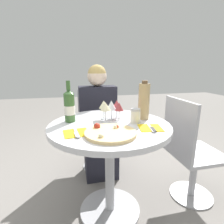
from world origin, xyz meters
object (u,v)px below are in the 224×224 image
Objects in this scene: chair_behind_diner at (97,130)px; wine_bottle at (69,106)px; seated_diner at (99,125)px; chair_empty_side at (189,153)px; tall_carafe at (144,101)px; pizza_large at (110,133)px; dining_table at (110,145)px.

wine_bottle is (-0.29, -0.65, 0.44)m from chair_behind_diner.
chair_behind_diner is 0.77× the size of seated_diner.
seated_diner is 0.93m from chair_empty_side.
tall_carafe is at bearing -5.46° from wine_bottle.
pizza_large is at bearing -73.72° from chair_empty_side.
seated_diner is (-0.00, -0.14, 0.10)m from chair_behind_diner.
pizza_large is 0.42m from wine_bottle.
wine_bottle reaches higher than pizza_large.
tall_carafe is at bearing -97.45° from chair_empty_side.
wine_bottle is (-0.98, 0.11, 0.44)m from chair_empty_side.
wine_bottle reaches higher than chair_empty_side.
chair_empty_side is (0.69, -0.61, -0.10)m from seated_diner.
tall_carafe is (0.57, -0.05, 0.02)m from wine_bottle.
pizza_large is at bearing 86.33° from seated_diner.
tall_carafe reaches higher than dining_table.
dining_table is 0.74× the size of seated_diner.
dining_table is 0.62m from seated_diner.
chair_behind_diner and chair_empty_side have the same top height.
tall_carafe is (0.33, 0.27, 0.13)m from pizza_large.
chair_empty_side is 0.63m from tall_carafe.
chair_behind_diner is at bearing 86.87° from pizza_large.
wine_bottle is (-0.28, 0.12, 0.28)m from dining_table.
pizza_large is at bearing -140.39° from tall_carafe.
pizza_large is at bearing 86.87° from chair_behind_diner.
pizza_large is (-0.04, -0.21, 0.18)m from dining_table.
seated_diner reaches higher than chair_behind_diner.
seated_diner reaches higher than dining_table.
dining_table is 0.43m from tall_carafe.
chair_behind_diner is at bearing -90.00° from seated_diner.
seated_diner is 3.89× the size of wine_bottle.
wine_bottle is at bearing 59.94° from seated_diner.
chair_empty_side is 2.98× the size of wine_bottle.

